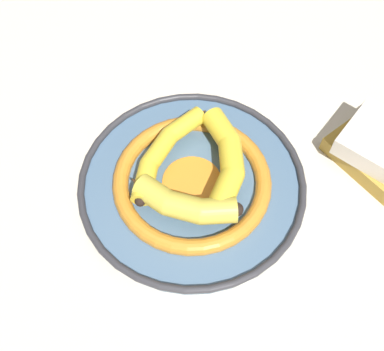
# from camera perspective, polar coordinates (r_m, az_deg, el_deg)

# --- Properties ---
(ground_plane) EXTENTS (2.80, 2.80, 0.00)m
(ground_plane) POSITION_cam_1_polar(r_m,az_deg,el_deg) (0.73, 1.22, -3.44)
(ground_plane) COLOR beige
(decorative_bowl) EXTENTS (0.37, 0.37, 0.04)m
(decorative_bowl) POSITION_cam_1_polar(r_m,az_deg,el_deg) (0.72, 0.00, -0.93)
(decorative_bowl) COLOR slate
(decorative_bowl) RESTS_ON ground_plane
(banana_a) EXTENTS (0.18, 0.07, 0.04)m
(banana_a) POSITION_cam_1_polar(r_m,az_deg,el_deg) (0.66, -1.20, -3.56)
(banana_a) COLOR gold
(banana_a) RESTS_ON decorative_bowl
(banana_b) EXTENTS (0.11, 0.18, 0.04)m
(banana_b) POSITION_cam_1_polar(r_m,az_deg,el_deg) (0.70, 4.40, 2.01)
(banana_b) COLOR yellow
(banana_b) RESTS_ON decorative_bowl
(banana_c) EXTENTS (0.06, 0.21, 0.03)m
(banana_c) POSITION_cam_1_polar(r_m,az_deg,el_deg) (0.72, -3.49, 3.30)
(banana_c) COLOR yellow
(banana_c) RESTS_ON decorative_bowl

